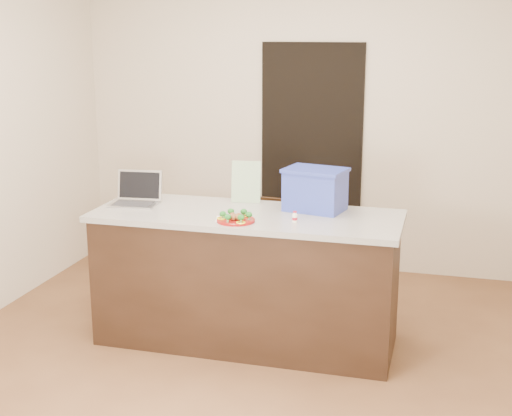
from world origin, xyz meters
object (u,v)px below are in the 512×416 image
(blue_box, at_px, (315,189))
(chair, at_px, (276,247))
(yogurt_bottle, at_px, (295,218))
(island, at_px, (247,278))
(napkin, at_px, (227,219))
(plate, at_px, (236,220))
(laptop, at_px, (137,195))

(blue_box, relative_size, chair, 0.53)
(yogurt_bottle, relative_size, chair, 0.09)
(island, distance_m, blue_box, 0.76)
(blue_box, height_order, chair, blue_box)
(blue_box, bearing_deg, chair, 139.61)
(island, relative_size, napkin, 15.10)
(island, xyz_separation_m, plate, (-0.01, -0.22, 0.47))
(blue_box, bearing_deg, plate, -123.91)
(island, xyz_separation_m, yogurt_bottle, (0.36, -0.13, 0.49))
(plate, xyz_separation_m, napkin, (-0.07, 0.03, -0.01))
(island, relative_size, blue_box, 4.60)
(island, xyz_separation_m, chair, (0.04, 0.70, 0.01))
(plate, bearing_deg, chair, 87.21)
(yogurt_bottle, xyz_separation_m, chair, (-0.32, 0.83, -0.47))
(yogurt_bottle, bearing_deg, blue_box, 78.56)
(plate, distance_m, chair, 1.03)
(island, bearing_deg, napkin, -111.92)
(napkin, xyz_separation_m, blue_box, (0.50, 0.39, 0.14))
(island, distance_m, plate, 0.52)
(chair, bearing_deg, island, -88.22)
(laptop, bearing_deg, plate, -24.61)
(chair, bearing_deg, laptop, -137.94)
(napkin, distance_m, yogurt_bottle, 0.44)
(yogurt_bottle, height_order, chair, yogurt_bottle)
(plate, relative_size, chair, 0.29)
(napkin, bearing_deg, island, 68.08)
(island, bearing_deg, blue_box, 24.54)
(plate, distance_m, blue_box, 0.62)
(laptop, height_order, blue_box, blue_box)
(laptop, distance_m, blue_box, 1.25)
(plate, relative_size, napkin, 1.80)
(island, relative_size, yogurt_bottle, 28.86)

